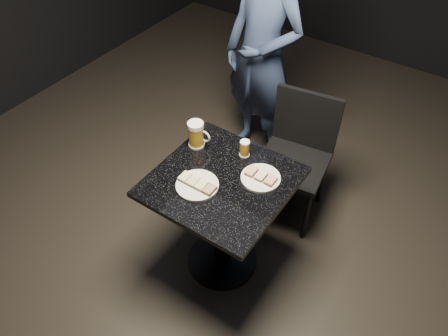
{
  "coord_description": "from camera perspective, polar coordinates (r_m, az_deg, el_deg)",
  "views": [
    {
      "loc": [
        0.9,
        -1.31,
        2.4
      ],
      "look_at": [
        0.0,
        0.02,
        0.82
      ],
      "focal_mm": 35.0,
      "sensor_mm": 36.0,
      "label": 1
    }
  ],
  "objects": [
    {
      "name": "chair",
      "position": [
        2.86,
        9.53,
        2.19
      ],
      "size": [
        0.48,
        0.48,
        0.88
      ],
      "color": "black",
      "rests_on": "floor"
    },
    {
      "name": "canapes_on_plate_large",
      "position": [
        2.24,
        -3.53,
        -1.98
      ],
      "size": [
        0.21,
        0.07,
        0.02
      ],
      "color": "#4C3521",
      "rests_on": "plate_large"
    },
    {
      "name": "plate_small",
      "position": [
        2.3,
        4.81,
        -1.31
      ],
      "size": [
        0.21,
        0.21,
        0.01
      ],
      "primitive_type": "cylinder",
      "color": "white",
      "rests_on": "table"
    },
    {
      "name": "plate_large",
      "position": [
        2.26,
        -3.51,
        -2.27
      ],
      "size": [
        0.22,
        0.22,
        0.01
      ],
      "primitive_type": "cylinder",
      "color": "silver",
      "rests_on": "table"
    },
    {
      "name": "floor",
      "position": [
        2.88,
        -0.23,
        -11.97
      ],
      "size": [
        6.0,
        6.0,
        0.0
      ],
      "primitive_type": "plane",
      "color": "black",
      "rests_on": "ground"
    },
    {
      "name": "beer_mug",
      "position": [
        2.44,
        -3.61,
        4.42
      ],
      "size": [
        0.13,
        0.09,
        0.16
      ],
      "color": "silver",
      "rests_on": "table"
    },
    {
      "name": "table",
      "position": [
        2.47,
        -0.26,
        -5.44
      ],
      "size": [
        0.7,
        0.7,
        0.75
      ],
      "color": "black",
      "rests_on": "floor"
    },
    {
      "name": "patron",
      "position": [
        3.07,
        5.09,
        14.34
      ],
      "size": [
        0.7,
        0.54,
        1.72
      ],
      "primitive_type": "imported",
      "rotation": [
        0.0,
        0.0,
        -0.21
      ],
      "color": "#20314F",
      "rests_on": "floor"
    },
    {
      "name": "beer_tumbler",
      "position": [
        2.4,
        2.72,
        2.58
      ],
      "size": [
        0.06,
        0.06,
        0.1
      ],
      "color": "silver",
      "rests_on": "table"
    },
    {
      "name": "canapes_on_plate_small",
      "position": [
        2.28,
        4.83,
        -1.03
      ],
      "size": [
        0.17,
        0.07,
        0.02
      ],
      "color": "#4C3521",
      "rests_on": "plate_small"
    }
  ]
}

